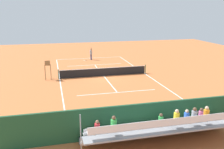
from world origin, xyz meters
TOP-DOWN VIEW (x-y plane):
  - ground_plane at (0.00, 0.00)m, footprint 60.00×60.00m
  - court_line_markings at (0.00, -0.04)m, footprint 10.10×22.20m
  - tennis_net at (0.00, 0.00)m, footprint 10.30×0.10m
  - backdrop_wall at (0.00, 14.00)m, footprint 18.00×0.16m
  - bleacher_stand at (-0.08, 15.38)m, footprint 9.06×2.40m
  - umpire_chair at (6.20, -0.04)m, footprint 0.67×0.67m
  - courtside_bench at (-2.51, 13.27)m, footprint 1.80×0.40m
  - equipment_bag at (-0.37, 13.40)m, footprint 0.90×0.36m
  - tennis_player at (-0.11, -9.69)m, footprint 0.42×0.55m
  - tennis_racket at (0.94, -9.39)m, footprint 0.58×0.36m
  - tennis_ball_near at (-0.44, -6.12)m, footprint 0.07×0.07m

SIDE VIEW (x-z plane):
  - ground_plane at x=0.00m, z-range 0.00..0.00m
  - court_line_markings at x=0.00m, z-range 0.00..0.01m
  - tennis_racket at x=0.94m, z-range 0.00..0.03m
  - tennis_ball_near at x=-0.44m, z-range 0.00..0.07m
  - equipment_bag at x=-0.37m, z-range 0.00..0.36m
  - tennis_net at x=0.00m, z-range -0.03..1.04m
  - courtside_bench at x=-2.51m, z-range 0.09..1.02m
  - bleacher_stand at x=-0.08m, z-range -0.27..2.21m
  - backdrop_wall at x=0.00m, z-range 0.00..2.00m
  - tennis_player at x=-0.11m, z-range 0.05..1.98m
  - umpire_chair at x=6.20m, z-range 0.24..2.38m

